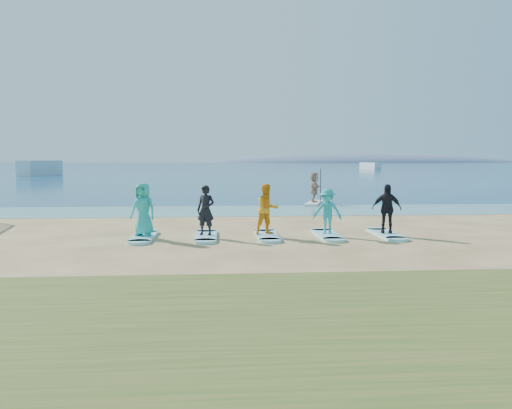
{
  "coord_description": "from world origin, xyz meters",
  "views": [
    {
      "loc": [
        -0.87,
        -14.06,
        2.6
      ],
      "look_at": [
        0.32,
        2.0,
        1.1
      ],
      "focal_mm": 35.0,
      "sensor_mm": 36.0,
      "label": 1
    }
  ],
  "objects": [
    {
      "name": "student_0",
      "position": [
        -3.34,
        2.22,
        0.95
      ],
      "size": [
        0.98,
        0.81,
        1.72
      ],
      "primitive_type": "imported",
      "rotation": [
        0.0,
        0.0,
        -0.37
      ],
      "color": "teal",
      "rests_on": "surfboard_0"
    },
    {
      "name": "student_1",
      "position": [
        -1.32,
        2.22,
        0.91
      ],
      "size": [
        0.7,
        0.58,
        1.63
      ],
      "primitive_type": "imported",
      "rotation": [
        0.0,
        0.0,
        -0.38
      ],
      "color": "black",
      "rests_on": "surfboard_1"
    },
    {
      "name": "surfboard_2",
      "position": [
        0.7,
        2.22,
        0.04
      ],
      "size": [
        0.7,
        2.2,
        0.09
      ],
      "primitive_type": "cube",
      "color": "#99E2ED",
      "rests_on": "ground"
    },
    {
      "name": "ocean",
      "position": [
        0.0,
        160.0,
        0.01
      ],
      "size": [
        600.0,
        600.0,
        0.0
      ],
      "primitive_type": "plane",
      "color": "navy",
      "rests_on": "ground"
    },
    {
      "name": "paddleboard",
      "position": [
        4.51,
        13.83,
        0.06
      ],
      "size": [
        1.64,
        3.06,
        0.12
      ],
      "primitive_type": "cube",
      "rotation": [
        0.0,
        0.0,
        -0.33
      ],
      "color": "silver",
      "rests_on": "ground"
    },
    {
      "name": "island_ridge",
      "position": [
        95.0,
        300.0,
        0.0
      ],
      "size": [
        220.0,
        56.0,
        18.0
      ],
      "primitive_type": "ellipsoid",
      "color": "slate",
      "rests_on": "ground"
    },
    {
      "name": "student_3",
      "position": [
        2.72,
        2.22,
        0.84
      ],
      "size": [
        1.11,
        0.89,
        1.5
      ],
      "primitive_type": "imported",
      "rotation": [
        0.0,
        0.0,
        -0.4
      ],
      "color": "teal",
      "rests_on": "surfboard_3"
    },
    {
      "name": "surfboard_1",
      "position": [
        -1.32,
        2.22,
        0.04
      ],
      "size": [
        0.7,
        2.2,
        0.09
      ],
      "primitive_type": "cube",
      "color": "#99E2ED",
      "rests_on": "ground"
    },
    {
      "name": "surfboard_0",
      "position": [
        -3.34,
        2.22,
        0.04
      ],
      "size": [
        0.7,
        2.2,
        0.09
      ],
      "primitive_type": "cube",
      "color": "#99E2ED",
      "rests_on": "ground"
    },
    {
      "name": "paddleboarder",
      "position": [
        4.51,
        13.83,
        0.96
      ],
      "size": [
        0.69,
        1.61,
        1.68
      ],
      "primitive_type": "imported",
      "rotation": [
        0.0,
        0.0,
        1.44
      ],
      "color": "tan",
      "rests_on": "paddleboard"
    },
    {
      "name": "shallow_water",
      "position": [
        0.0,
        10.5,
        0.01
      ],
      "size": [
        600.0,
        600.0,
        0.0
      ],
      "primitive_type": "plane",
      "color": "teal",
      "rests_on": "ground"
    },
    {
      "name": "student_4",
      "position": [
        4.74,
        2.22,
        0.91
      ],
      "size": [
        1.04,
        0.72,
        1.64
      ],
      "primitive_type": "imported",
      "rotation": [
        0.0,
        0.0,
        -0.36
      ],
      "color": "black",
      "rests_on": "surfboard_4"
    },
    {
      "name": "boat_offshore_a",
      "position": [
        -27.67,
        63.01,
        0.0
      ],
      "size": [
        4.7,
        7.82,
        2.27
      ],
      "primitive_type": "cube",
      "rotation": [
        0.0,
        0.0,
        -0.33
      ],
      "color": "silver",
      "rests_on": "ground"
    },
    {
      "name": "ground",
      "position": [
        0.0,
        0.0,
        0.0
      ],
      "size": [
        600.0,
        600.0,
        0.0
      ],
      "primitive_type": "plane",
      "color": "tan",
      "rests_on": "ground"
    },
    {
      "name": "surfboard_4",
      "position": [
        4.74,
        2.22,
        0.04
      ],
      "size": [
        0.7,
        2.2,
        0.09
      ],
      "primitive_type": "cube",
      "color": "#99E2ED",
      "rests_on": "ground"
    },
    {
      "name": "surfboard_3",
      "position": [
        2.72,
        2.22,
        0.04
      ],
      "size": [
        0.7,
        2.2,
        0.09
      ],
      "primitive_type": "cube",
      "color": "#99E2ED",
      "rests_on": "ground"
    },
    {
      "name": "boat_offshore_b",
      "position": [
        35.03,
        102.73,
        0.0
      ],
      "size": [
        3.37,
        7.09,
        1.55
      ],
      "primitive_type": "cube",
      "rotation": [
        0.0,
        0.0,
        0.24
      ],
      "color": "silver",
      "rests_on": "ground"
    },
    {
      "name": "student_2",
      "position": [
        0.7,
        2.22,
        0.92
      ],
      "size": [
        0.98,
        0.87,
        1.67
      ],
      "primitive_type": "imported",
      "rotation": [
        0.0,
        0.0,
        0.35
      ],
      "color": "orange",
      "rests_on": "surfboard_2"
    }
  ]
}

